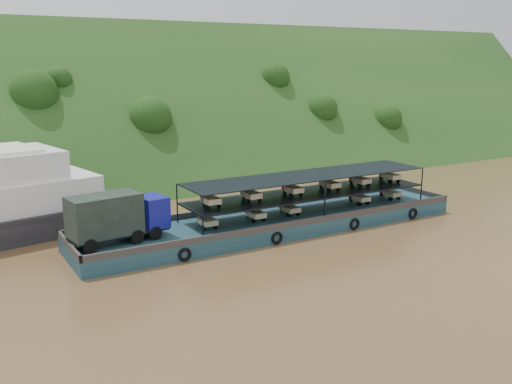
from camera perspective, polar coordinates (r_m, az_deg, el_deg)
ground at (r=49.28m, az=3.78°, el=-4.04°), size 160.00×160.00×0.00m
hillside at (r=80.81m, az=-10.67°, el=2.45°), size 140.00×39.60×39.60m
cargo_barge at (r=48.64m, az=0.23°, el=-2.72°), size 35.04×7.18×4.94m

